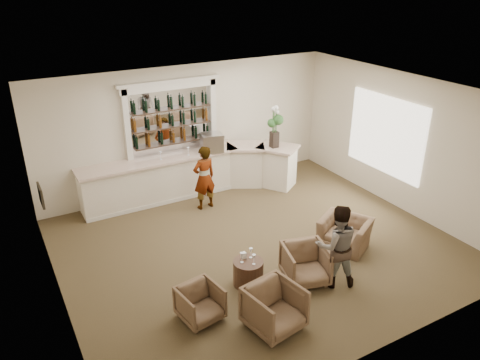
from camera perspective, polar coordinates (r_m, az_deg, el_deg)
name	(u,v)px	position (r m, az deg, el deg)	size (l,w,h in m)	color
ground	(258,246)	(10.19, 2.19, -7.99)	(8.00, 8.00, 0.00)	brown
room_shell	(249,132)	(9.80, 1.06, 5.87)	(8.04, 7.02, 3.32)	beige
bar_counter	(193,174)	(12.21, -5.75, 0.71)	(5.72, 1.80, 1.14)	white
back_bar_alcove	(172,118)	(11.95, -8.35, 7.50)	(2.64, 0.25, 3.00)	white
cocktail_table	(248,273)	(8.94, 1.01, -11.21)	(0.57, 0.57, 0.50)	#492F1F
sommelier	(204,178)	(11.40, -4.39, 0.28)	(0.59, 0.39, 1.62)	gray
guest	(337,246)	(8.82, 11.70, -7.89)	(0.79, 0.62, 1.63)	gray
armchair_left	(200,303)	(8.16, -4.88, -14.76)	(0.67, 0.69, 0.62)	brown
armchair_center	(274,308)	(7.93, 4.22, -15.33)	(0.83, 0.86, 0.78)	brown
armchair_right	(306,264)	(9.03, 7.99, -10.11)	(0.80, 0.82, 0.74)	brown
armchair_far	(345,233)	(10.24, 12.64, -6.33)	(1.00, 0.87, 0.65)	brown
espresso_machine	(212,143)	(12.05, -3.47, 4.58)	(0.54, 0.45, 0.47)	#BBBBC0
flower_vase	(275,124)	(12.22, 4.25, 6.82)	(0.30, 0.30, 1.13)	black
wine_glass_bar_left	(188,151)	(11.89, -6.34, 3.51)	(0.07, 0.07, 0.21)	white
wine_glass_bar_right	(161,155)	(11.71, -9.66, 2.98)	(0.07, 0.07, 0.21)	white
wine_glass_tbl_a	(242,258)	(8.71, 0.23, -9.44)	(0.07, 0.07, 0.21)	white
wine_glass_tbl_b	(251,253)	(8.83, 1.33, -8.89)	(0.07, 0.07, 0.21)	white
wine_glass_tbl_c	(254,259)	(8.66, 1.70, -9.66)	(0.07, 0.07, 0.21)	white
napkin_holder	(244,255)	(8.85, 0.45, -9.16)	(0.08, 0.08, 0.12)	white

